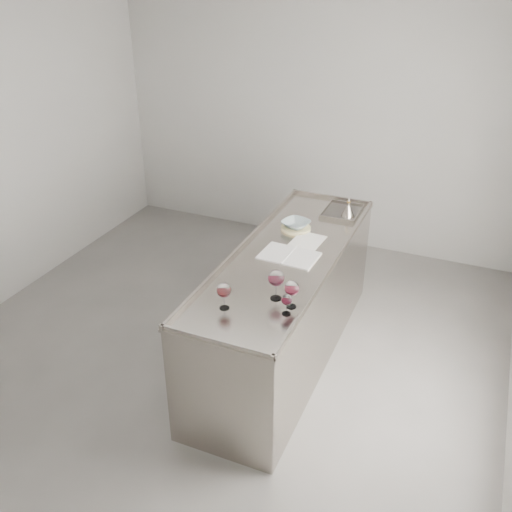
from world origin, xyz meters
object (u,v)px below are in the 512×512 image
at_px(wine_glass_left, 224,291).
at_px(wine_glass_small, 287,300).
at_px(wine_glass_right, 292,289).
at_px(ceramic_bowl, 296,224).
at_px(wine_glass_middle, 276,279).
at_px(wine_funnel, 348,211).
at_px(counter, 285,306).
at_px(notebook, 289,256).

distance_m(wine_glass_left, wine_glass_small, 0.40).
relative_size(wine_glass_right, ceramic_bowl, 0.87).
bearing_deg(wine_glass_left, wine_glass_right, 25.43).
height_order(wine_glass_middle, wine_funnel, wine_glass_middle).
bearing_deg(wine_glass_left, wine_glass_middle, 41.96).
distance_m(counter, wine_glass_small, 0.97).
height_order(wine_glass_right, ceramic_bowl, wine_glass_right).
bearing_deg(wine_glass_middle, ceramic_bowl, 102.64).
xyz_separation_m(ceramic_bowl, wine_funnel, (0.33, 0.41, 0.01)).
bearing_deg(wine_glass_right, ceramic_bowl, 108.26).
height_order(wine_glass_right, notebook, wine_glass_right).
xyz_separation_m(counter, wine_glass_small, (0.27, -0.74, 0.57)).
relative_size(notebook, wine_funnel, 2.42).
bearing_deg(notebook, ceramic_bowl, 106.34).
relative_size(counter, wine_glass_small, 16.83).
bearing_deg(wine_funnel, notebook, -103.85).
distance_m(wine_glass_middle, wine_glass_small, 0.20).
bearing_deg(notebook, wine_glass_small, -68.02).
bearing_deg(wine_funnel, counter, -105.59).
bearing_deg(notebook, wine_glass_right, -65.54).
distance_m(counter, wine_funnel, 1.04).
distance_m(counter, ceramic_bowl, 0.69).
height_order(wine_glass_left, wine_funnel, wine_glass_left).
bearing_deg(wine_glass_middle, counter, 103.83).
bearing_deg(wine_glass_middle, notebook, 101.98).
relative_size(wine_glass_middle, wine_glass_small, 1.49).
bearing_deg(wine_glass_middle, wine_glass_small, -48.00).
bearing_deg(wine_glass_left, ceramic_bowl, 88.67).
bearing_deg(ceramic_bowl, wine_glass_right, -71.74).
distance_m(wine_glass_small, wine_funnel, 1.60).
distance_m(counter, notebook, 0.48).
bearing_deg(wine_glass_small, wine_glass_right, 90.00).
bearing_deg(wine_glass_middle, wine_glass_right, -22.01).
distance_m(notebook, wine_funnel, 0.91).
distance_m(wine_glass_left, wine_glass_middle, 0.36).
bearing_deg(wine_glass_right, counter, 112.91).
bearing_deg(notebook, wine_glass_left, -96.89).
xyz_separation_m(wine_glass_middle, wine_glass_small, (0.13, -0.14, -0.05)).
xyz_separation_m(wine_glass_small, wine_funnel, (-0.03, 1.60, -0.05)).
xyz_separation_m(wine_glass_left, wine_glass_right, (0.39, 0.19, 0.00)).
distance_m(wine_glass_middle, ceramic_bowl, 1.08).
xyz_separation_m(wine_glass_right, ceramic_bowl, (-0.36, 1.10, -0.09)).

